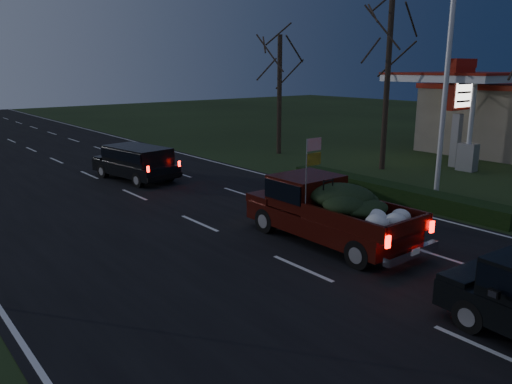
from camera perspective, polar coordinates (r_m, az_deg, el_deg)
ground at (r=13.33m, az=5.30°, el=-8.75°), size 120.00×120.00×0.00m
road_asphalt at (r=13.33m, az=5.30°, el=-8.71°), size 14.00×120.00×0.02m
hedge_row at (r=20.77m, az=15.11°, el=0.06°), size 1.00×10.00×0.60m
light_pole at (r=21.08m, az=21.12°, el=14.05°), size 0.50×0.90×9.16m
gas_price_pylon at (r=28.23m, az=22.32°, el=10.24°), size 2.00×0.41×5.57m
gas_station_building at (r=35.94m, az=26.96°, el=7.54°), size 10.00×7.00×4.00m
gas_canopy at (r=30.45m, az=22.63°, el=11.52°), size 7.10×6.10×4.88m
bare_tree_mid at (r=26.38m, az=15.03°, el=16.22°), size 3.60×3.60×8.50m
bare_tree_far at (r=30.38m, az=2.73°, el=14.21°), size 3.60×3.60×7.00m
pickup_truck at (r=15.10m, az=8.30°, el=-1.75°), size 2.12×5.49×2.88m
lead_suv at (r=23.91m, az=-13.52°, el=3.62°), size 2.51×4.72×1.29m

